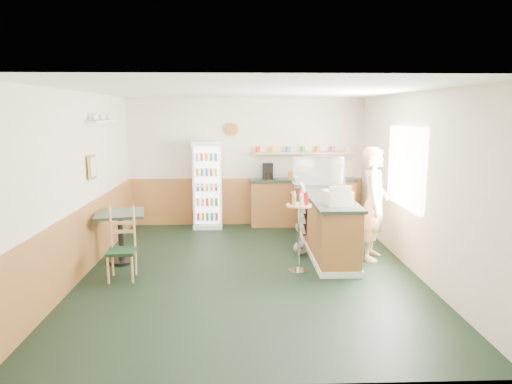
{
  "coord_description": "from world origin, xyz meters",
  "views": [
    {
      "loc": [
        -0.12,
        -6.7,
        2.39
      ],
      "look_at": [
        0.13,
        0.6,
        1.12
      ],
      "focal_mm": 32.0,
      "sensor_mm": 36.0,
      "label": 1
    }
  ],
  "objects_px": {
    "drinks_fridge": "(208,185)",
    "cash_register": "(338,198)",
    "cafe_chair": "(123,241)",
    "shopkeeper": "(374,204)",
    "cafe_table": "(120,227)",
    "condiment_stand": "(299,220)",
    "display_case": "(318,172)"
  },
  "relations": [
    {
      "from": "drinks_fridge",
      "to": "cafe_table",
      "type": "bearing_deg",
      "value": -118.54
    },
    {
      "from": "drinks_fridge",
      "to": "cash_register",
      "type": "distance_m",
      "value": 3.45
    },
    {
      "from": "display_case",
      "to": "condiment_stand",
      "type": "xyz_separation_m",
      "value": [
        -0.6,
        -1.89,
        -0.48
      ]
    },
    {
      "from": "cash_register",
      "to": "cafe_table",
      "type": "relative_size",
      "value": 0.44
    },
    {
      "from": "drinks_fridge",
      "to": "condiment_stand",
      "type": "xyz_separation_m",
      "value": [
        1.56,
        -2.8,
        -0.11
      ]
    },
    {
      "from": "cash_register",
      "to": "shopkeeper",
      "type": "distance_m",
      "value": 0.86
    },
    {
      "from": "cash_register",
      "to": "shopkeeper",
      "type": "bearing_deg",
      "value": 24.97
    },
    {
      "from": "shopkeeper",
      "to": "condiment_stand",
      "type": "xyz_separation_m",
      "value": [
        -1.3,
        -0.57,
        -0.13
      ]
    },
    {
      "from": "cafe_table",
      "to": "cafe_chair",
      "type": "distance_m",
      "value": 0.72
    },
    {
      "from": "cash_register",
      "to": "cafe_chair",
      "type": "distance_m",
      "value": 3.26
    },
    {
      "from": "display_case",
      "to": "cash_register",
      "type": "bearing_deg",
      "value": -90.0
    },
    {
      "from": "cafe_table",
      "to": "shopkeeper",
      "type": "bearing_deg",
      "value": 0.77
    },
    {
      "from": "shopkeeper",
      "to": "condiment_stand",
      "type": "height_order",
      "value": "shopkeeper"
    },
    {
      "from": "display_case",
      "to": "cafe_table",
      "type": "xyz_separation_m",
      "value": [
        -3.4,
        -1.37,
        -0.7
      ]
    },
    {
      "from": "display_case",
      "to": "condiment_stand",
      "type": "distance_m",
      "value": 2.04
    },
    {
      "from": "condiment_stand",
      "to": "cafe_chair",
      "type": "xyz_separation_m",
      "value": [
        -2.6,
        -0.17,
        -0.25
      ]
    },
    {
      "from": "cafe_chair",
      "to": "shopkeeper",
      "type": "bearing_deg",
      "value": 6.26
    },
    {
      "from": "drinks_fridge",
      "to": "condiment_stand",
      "type": "height_order",
      "value": "drinks_fridge"
    },
    {
      "from": "drinks_fridge",
      "to": "display_case",
      "type": "distance_m",
      "value": 2.37
    },
    {
      "from": "drinks_fridge",
      "to": "cash_register",
      "type": "relative_size",
      "value": 4.65
    },
    {
      "from": "drinks_fridge",
      "to": "display_case",
      "type": "bearing_deg",
      "value": -22.82
    },
    {
      "from": "shopkeeper",
      "to": "cafe_table",
      "type": "xyz_separation_m",
      "value": [
        -4.1,
        -0.06,
        -0.34
      ]
    },
    {
      "from": "cash_register",
      "to": "condiment_stand",
      "type": "bearing_deg",
      "value": -177.71
    },
    {
      "from": "display_case",
      "to": "drinks_fridge",
      "type": "bearing_deg",
      "value": 157.18
    },
    {
      "from": "cash_register",
      "to": "condiment_stand",
      "type": "relative_size",
      "value": 0.32
    },
    {
      "from": "drinks_fridge",
      "to": "display_case",
      "type": "height_order",
      "value": "drinks_fridge"
    },
    {
      "from": "condiment_stand",
      "to": "cash_register",
      "type": "bearing_deg",
      "value": 10.56
    },
    {
      "from": "cash_register",
      "to": "drinks_fridge",
      "type": "bearing_deg",
      "value": 120.52
    },
    {
      "from": "drinks_fridge",
      "to": "cafe_chair",
      "type": "relative_size",
      "value": 1.73
    },
    {
      "from": "cafe_chair",
      "to": "condiment_stand",
      "type": "bearing_deg",
      "value": -0.75
    },
    {
      "from": "shopkeeper",
      "to": "cafe_table",
      "type": "distance_m",
      "value": 4.11
    },
    {
      "from": "cafe_chair",
      "to": "display_case",
      "type": "bearing_deg",
      "value": 28.3
    }
  ]
}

